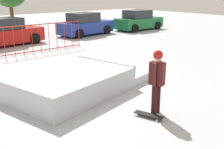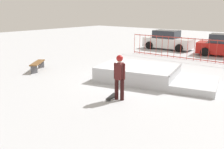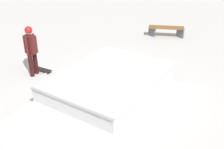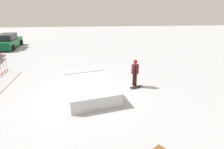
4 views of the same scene
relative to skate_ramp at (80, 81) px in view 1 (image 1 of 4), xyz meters
The scene contains 7 objects.
ground_plane 0.64m from the skate_ramp, 154.02° to the right, with size 60.00×60.00×0.00m, color #B7BABF.
skate_ramp is the anchor object (origin of this frame).
skater 2.98m from the skate_ramp, 79.42° to the right, with size 0.42×0.43×1.73m.
skateboard 2.93m from the skate_ramp, 85.64° to the right, with size 0.43×0.82×0.09m.
parked_car_red 9.39m from the skate_ramp, 84.50° to the left, with size 4.31×2.42×1.60m.
parked_car_blue 11.83m from the skate_ramp, 55.36° to the left, with size 4.31×2.40×1.60m.
parked_car_green 14.90m from the skate_ramp, 38.60° to the left, with size 4.17×2.06×1.60m.
Camera 1 is at (-4.24, -7.29, 3.18)m, focal length 45.67 mm.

